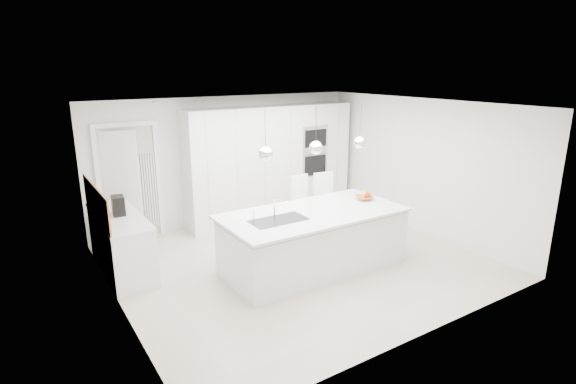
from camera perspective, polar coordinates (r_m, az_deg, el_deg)
floor at (r=7.36m, az=1.28°, el=-8.81°), size 5.50×5.50×0.00m
wall_back at (r=9.06m, az=-7.58°, el=4.08°), size 5.50×0.00×5.50m
wall_left at (r=5.91m, az=-21.36°, el=-3.16°), size 0.00×5.00×5.00m
ceiling at (r=6.72m, az=1.41°, el=10.98°), size 5.50×5.50×0.00m
tall_cabinets at (r=9.18m, az=-2.23°, el=3.72°), size 3.60×0.60×2.30m
oven_stack at (r=9.38m, az=3.49°, el=5.20°), size 0.62×0.04×1.05m
doorway_frame at (r=8.46m, az=-19.44°, el=0.91°), size 1.11×0.08×2.13m
hallway_door at (r=8.36m, az=-21.00°, el=0.46°), size 0.76×0.38×2.00m
radiator at (r=8.56m, az=-17.25°, el=0.07°), size 0.32×0.04×1.40m
left_base_cabinets at (r=7.35m, az=-20.41°, el=-6.24°), size 0.60×1.80×0.86m
left_worktop at (r=7.20m, az=-20.75°, el=-2.91°), size 0.62×1.82×0.04m
oak_backsplash at (r=7.08m, az=-23.22°, el=-1.20°), size 0.02×1.80×0.50m
island_base at (r=7.02m, az=3.36°, el=-6.27°), size 2.80×1.20×0.86m
island_worktop at (r=6.90m, az=3.18°, el=-2.68°), size 2.84×1.40×0.04m
island_sink at (r=6.54m, az=-1.21°, el=-4.27°), size 0.84×0.44×0.18m
island_tap at (r=6.65m, az=-1.76°, el=-1.83°), size 0.02×0.02×0.30m
pendant_left at (r=6.15m, az=-2.86°, el=4.89°), size 0.20×0.20×0.20m
pendant_mid at (r=6.61m, az=3.57°, el=5.63°), size 0.20×0.20×0.20m
pendant_right at (r=7.14m, az=9.11°, el=6.22°), size 0.20×0.20×0.20m
fruit_bowl at (r=7.59m, az=9.66°, el=-0.71°), size 0.37×0.37×0.07m
espresso_machine at (r=7.17m, az=-20.75°, el=-1.61°), size 0.20×0.28×0.29m
bar_stool_left at (r=7.89m, az=2.03°, el=-2.40°), size 0.47×0.60×1.20m
bar_stool_right at (r=8.13m, az=5.10°, el=-1.90°), size 0.48×0.61×1.20m
apple_a at (r=7.61m, az=10.11°, el=-0.39°), size 0.09×0.09×0.09m
apple_b at (r=7.55m, az=9.98°, el=-0.54°), size 0.08×0.08×0.08m
apple_c at (r=7.56m, az=10.12°, el=-0.54°), size 0.08×0.08×0.08m
banana_bunch at (r=7.56m, az=9.82°, el=-0.19°), size 0.23×0.17×0.21m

